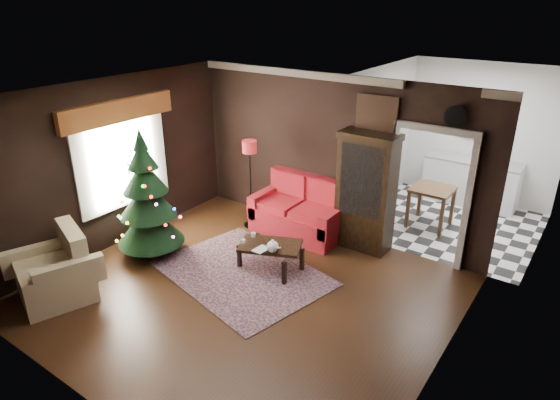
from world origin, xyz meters
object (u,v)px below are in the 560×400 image
Objects in this scene: floor_lamp at (250,185)px; kitchen_table at (430,207)px; loveseat at (299,208)px; coffee_table at (270,256)px; christmas_tree at (147,196)px; wall_clock at (456,116)px; curio_cabinet at (366,195)px; armchair at (53,269)px; teapot at (273,246)px.

floor_lamp is 3.32m from kitchen_table.
loveseat is 0.97m from floor_lamp.
floor_lamp reaches higher than coffee_table.
christmas_tree is 4.78m from wall_clock.
christmas_tree reaches higher than curio_cabinet.
loveseat is 1.72× the size of armchair.
armchair is (-2.85, -3.85, -0.49)m from curio_cabinet.
coffee_table is at bearing -140.59° from wall_clock.
christmas_tree is at bearing -111.00° from floor_lamp.
armchair is at bearing -135.12° from wall_clock.
loveseat is 1.53m from teapot.
loveseat is 1.25m from curio_cabinet.
curio_cabinet is at bearing 68.24° from teapot.
armchair reaches higher than kitchen_table.
christmas_tree is at bearing -163.87° from teapot.
kitchen_table is (2.67, 1.93, -0.45)m from floor_lamp.
floor_lamp is 1.65× the size of armchair.
wall_clock reaches higher than coffee_table.
floor_lamp is 1.75× the size of coffee_table.
loveseat is at bearing -170.34° from wall_clock.
kitchen_table is at bearing 35.87° from floor_lamp.
curio_cabinet is 0.93× the size of christmas_tree.
kitchen_table reaches higher than teapot.
christmas_tree is at bearing -127.09° from loveseat.
wall_clock is at bearing 64.39° from armchair.
wall_clock is (2.35, 0.40, 1.88)m from loveseat.
loveseat is 5.31× the size of wall_clock.
armchair is at bearing -126.49° from curio_cabinet.
kitchen_table is at bearing 113.75° from wall_clock.
floor_lamp is (-0.87, -0.28, 0.33)m from loveseat.
curio_cabinet is 2.04× the size of coffee_table.
armchair is 6.34m from kitchen_table.
curio_cabinet reaches higher than floor_lamp.
coffee_table is 3.29m from kitchen_table.
floor_lamp is at bearing -162.23° from loveseat.
armchair is at bearing -123.52° from kitchen_table.
floor_lamp is at bearing -144.13° from kitchen_table.
coffee_table is at bearing 134.43° from teapot.
loveseat is at bearing -169.17° from curio_cabinet.
curio_cabinet reaches higher than armchair.
wall_clock is (1.20, 0.18, 1.43)m from curio_cabinet.
curio_cabinet is 4.82m from armchair.
wall_clock reaches higher than curio_cabinet.
teapot is 0.28× the size of kitchen_table.
curio_cabinet is at bearing 40.01° from christmas_tree.
loveseat is 4.01m from armchair.
christmas_tree is 1.71m from armchair.
christmas_tree is at bearing -132.17° from kitchen_table.
loveseat reaches higher than armchair.
wall_clock is 0.43× the size of kitchen_table.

